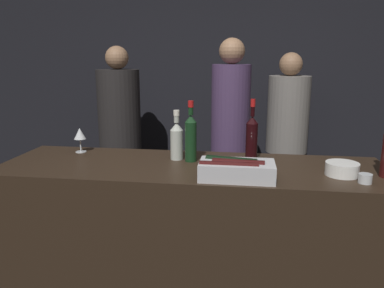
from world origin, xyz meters
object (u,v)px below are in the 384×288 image
(person_in_hoodie, at_px, (120,131))
(person_grey_polo, at_px, (230,133))
(red_wine_bottle_burgundy, at_px, (191,136))
(person_blond_tee, at_px, (287,134))
(bowl_white, at_px, (342,169))
(red_wine_bottle_tall, at_px, (252,137))
(ice_bin_with_bottles, at_px, (235,169))
(candle_votive, at_px, (365,178))
(wine_glass, at_px, (80,134))
(white_wine_bottle, at_px, (177,139))

(person_in_hoodie, height_order, person_grey_polo, person_grey_polo)
(red_wine_bottle_burgundy, distance_m, person_blond_tee, 1.58)
(person_grey_polo, bearing_deg, bowl_white, 10.79)
(red_wine_bottle_tall, distance_m, person_grey_polo, 0.93)
(red_wine_bottle_tall, height_order, person_grey_polo, person_grey_polo)
(ice_bin_with_bottles, bearing_deg, red_wine_bottle_burgundy, 132.46)
(candle_votive, relative_size, red_wine_bottle_tall, 0.18)
(wine_glass, bearing_deg, white_wine_bottle, -7.09)
(wine_glass, xyz_separation_m, person_in_hoodie, (-0.09, 1.05, -0.18))
(ice_bin_with_bottles, height_order, white_wine_bottle, white_wine_bottle)
(bowl_white, distance_m, white_wine_bottle, 0.96)
(white_wine_bottle, bearing_deg, bowl_white, -11.71)
(red_wine_bottle_tall, distance_m, person_in_hoodie, 1.65)
(red_wine_bottle_burgundy, bearing_deg, ice_bin_with_bottles, -47.54)
(white_wine_bottle, relative_size, person_blond_tee, 0.18)
(ice_bin_with_bottles, relative_size, person_in_hoodie, 0.22)
(red_wine_bottle_tall, relative_size, person_grey_polo, 0.21)
(wine_glass, bearing_deg, ice_bin_with_bottles, -21.95)
(red_wine_bottle_tall, xyz_separation_m, person_in_hoodie, (-1.21, 1.11, -0.21))
(person_in_hoodie, bearing_deg, person_grey_polo, -154.56)
(ice_bin_with_bottles, distance_m, person_in_hoodie, 1.85)
(person_in_hoodie, relative_size, person_blond_tee, 1.03)
(ice_bin_with_bottles, bearing_deg, wine_glass, 158.05)
(white_wine_bottle, relative_size, person_in_hoodie, 0.17)
(white_wine_bottle, xyz_separation_m, person_blond_tee, (0.81, 1.36, -0.22))
(wine_glass, relative_size, person_blond_tee, 0.10)
(person_grey_polo, bearing_deg, ice_bin_with_bottles, -15.50)
(person_grey_polo, bearing_deg, red_wine_bottle_burgundy, -30.78)
(candle_votive, bearing_deg, person_blond_tee, 97.10)
(ice_bin_with_bottles, height_order, person_grey_polo, person_grey_polo)
(wine_glass, height_order, red_wine_bottle_tall, red_wine_bottle_tall)
(ice_bin_with_bottles, bearing_deg, person_in_hoodie, 127.38)
(red_wine_bottle_tall, xyz_separation_m, person_blond_tee, (0.35, 1.33, -0.25))
(red_wine_bottle_tall, bearing_deg, bowl_white, -24.91)
(person_in_hoodie, bearing_deg, wine_glass, 131.69)
(red_wine_bottle_burgundy, distance_m, person_in_hoodie, 1.46)
(red_wine_bottle_tall, bearing_deg, person_blond_tee, 75.04)
(wine_glass, relative_size, red_wine_bottle_tall, 0.43)
(white_wine_bottle, height_order, person_blond_tee, person_blond_tee)
(bowl_white, bearing_deg, ice_bin_with_bottles, -166.02)
(bowl_white, bearing_deg, wine_glass, 170.19)
(red_wine_bottle_burgundy, distance_m, person_grey_polo, 0.99)
(candle_votive, height_order, red_wine_bottle_burgundy, red_wine_bottle_burgundy)
(bowl_white, height_order, white_wine_bottle, white_wine_bottle)
(person_grey_polo, bearing_deg, wine_glass, -67.64)
(candle_votive, bearing_deg, red_wine_bottle_tall, 148.79)
(person_in_hoodie, bearing_deg, person_blond_tee, -135.12)
(red_wine_bottle_burgundy, relative_size, white_wine_bottle, 1.20)
(wine_glass, height_order, white_wine_bottle, white_wine_bottle)
(bowl_white, relative_size, person_blond_tee, 0.10)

